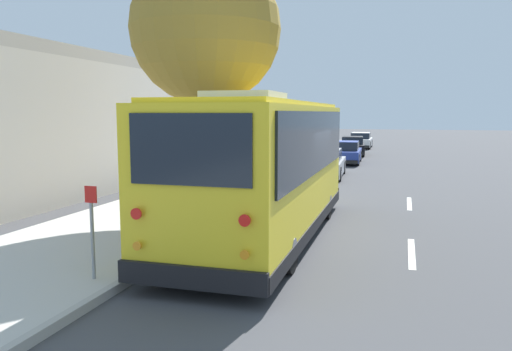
% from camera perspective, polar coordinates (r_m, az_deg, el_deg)
% --- Properties ---
extents(ground_plane, '(160.00, 160.00, 0.00)m').
position_cam_1_polar(ground_plane, '(12.38, 3.93, -6.52)').
color(ground_plane, '#474749').
extents(sidewalk_slab, '(80.00, 4.22, 0.15)m').
position_cam_1_polar(sidewalk_slab, '(13.79, -12.70, -4.95)').
color(sidewalk_slab, beige).
rests_on(sidewalk_slab, ground).
extents(curb_strip, '(80.00, 0.14, 0.15)m').
position_cam_1_polar(curb_strip, '(12.88, -4.17, -5.64)').
color(curb_strip, '#AAA69D').
rests_on(curb_strip, ground).
extents(shuttle_bus, '(8.80, 2.75, 3.34)m').
position_cam_1_polar(shuttle_bus, '(11.56, 0.99, 1.46)').
color(shuttle_bus, yellow).
rests_on(shuttle_bus, ground).
extents(parked_sedan_silver, '(4.65, 1.94, 1.29)m').
position_cam_1_polar(parked_sedan_silver, '(23.04, 7.79, 1.31)').
color(parked_sedan_silver, '#A8AAAF').
rests_on(parked_sedan_silver, ground).
extents(parked_sedan_blue, '(4.21, 1.81, 1.29)m').
position_cam_1_polar(parked_sedan_blue, '(29.63, 10.24, 2.55)').
color(parked_sedan_blue, navy).
rests_on(parked_sedan_blue, ground).
extents(parked_sedan_black, '(4.43, 1.96, 1.30)m').
position_cam_1_polar(parked_sedan_black, '(35.48, 10.97, 3.29)').
color(parked_sedan_black, black).
rests_on(parked_sedan_black, ground).
extents(parked_sedan_white, '(4.58, 1.83, 1.30)m').
position_cam_1_polar(parked_sedan_white, '(42.66, 11.88, 3.90)').
color(parked_sedan_white, silver).
rests_on(parked_sedan_white, ground).
extents(street_tree, '(4.05, 4.05, 7.65)m').
position_cam_1_polar(street_tree, '(14.16, -5.62, 17.26)').
color(street_tree, brown).
rests_on(street_tree, sidewalk_slab).
extents(sign_post_near, '(0.06, 0.22, 1.58)m').
position_cam_1_polar(sign_post_near, '(8.80, -18.21, -6.09)').
color(sign_post_near, gray).
rests_on(sign_post_near, sidewalk_slab).
extents(sign_post_far, '(0.06, 0.06, 1.27)m').
position_cam_1_polar(sign_post_far, '(10.64, -11.50, -4.58)').
color(sign_post_far, gray).
rests_on(sign_post_far, sidewalk_slab).
extents(building_backdrop, '(20.79, 6.66, 5.06)m').
position_cam_1_polar(building_backdrop, '(23.26, -18.76, 5.35)').
color(building_backdrop, beige).
rests_on(building_backdrop, ground).
extents(lane_stripe_mid, '(2.40, 0.14, 0.01)m').
position_cam_1_polar(lane_stripe_mid, '(11.11, 17.36, -8.43)').
color(lane_stripe_mid, silver).
rests_on(lane_stripe_mid, ground).
extents(lane_stripe_ahead, '(2.40, 0.14, 0.01)m').
position_cam_1_polar(lane_stripe_ahead, '(16.97, 17.12, -3.07)').
color(lane_stripe_ahead, silver).
rests_on(lane_stripe_ahead, ground).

